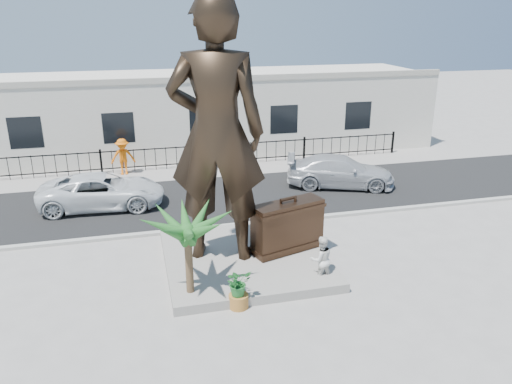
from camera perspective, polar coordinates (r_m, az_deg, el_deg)
ground at (r=15.63m, az=1.81°, el=-10.41°), size 100.00×100.00×0.00m
street at (r=22.71m, az=-3.68°, el=-0.44°), size 40.00×7.00×0.01m
curb at (r=19.50m, az=-1.79°, el=-3.76°), size 40.00×0.25×0.12m
far_sidewalk at (r=26.45m, az=-5.27°, el=2.49°), size 40.00×2.50×0.02m
plinth at (r=16.72m, az=-1.26°, el=-7.66°), size 5.20×5.20×0.30m
fence at (r=27.04m, az=-5.58°, el=4.18°), size 22.00×0.10×1.20m
building at (r=30.73m, az=-6.89°, el=9.10°), size 28.00×7.00×4.40m
statue at (r=15.34m, az=-4.55°, el=6.71°), size 3.41×2.70×8.20m
suitcase at (r=16.66m, az=3.63°, el=-3.95°), size 2.56×1.46×1.72m
tourist at (r=15.52m, az=7.45°, el=-7.63°), size 0.76×0.60×1.51m
car_white at (r=22.12m, az=-17.18°, el=0.10°), size 5.32×2.71×1.44m
car_silver at (r=24.06m, az=9.62°, el=2.34°), size 5.44×3.60×1.47m
worker at (r=26.27m, az=-14.96°, el=3.92°), size 1.21×0.71×1.87m
palm_tree at (r=14.93m, az=-7.45°, el=-12.17°), size 1.80×1.80×3.20m
planter at (r=14.42m, az=-2.00°, el=-12.33°), size 0.56×0.56×0.40m
shrub at (r=14.11m, az=-2.03°, el=-10.28°), size 0.84×0.78×0.79m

